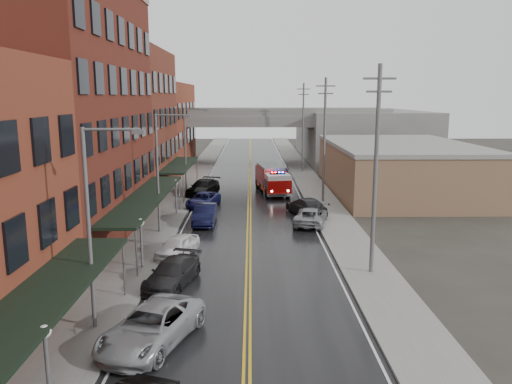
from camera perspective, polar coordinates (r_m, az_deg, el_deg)
name	(u,v)px	position (r m, az deg, el deg)	size (l,w,h in m)	color
road	(249,214)	(43.97, -0.78, -2.58)	(11.00, 160.00, 0.02)	black
sidewalk_left	(166,214)	(44.58, -10.21, -2.48)	(3.00, 160.00, 0.15)	slate
sidewalk_right	(332,214)	(44.52, 8.67, -2.45)	(3.00, 160.00, 0.15)	slate
curb_left	(185,214)	(44.34, -8.11, -2.49)	(0.30, 160.00, 0.15)	gray
curb_right	(313,214)	(44.29, 6.56, -2.47)	(0.30, 160.00, 0.15)	gray
brick_building_b	(61,114)	(38.24, -21.44, 8.27)	(9.00, 20.00, 18.00)	#561D16
brick_building_c	(124,123)	(55.01, -14.88, 7.66)	(9.00, 15.00, 15.00)	#5B2C1B
brick_building_far	(155,127)	(72.16, -11.42, 7.30)	(9.00, 20.00, 12.00)	brown
tan_building	(399,170)	(55.62, 15.99, 2.46)	(14.00, 22.00, 5.00)	brown
right_far_block	(359,135)	(84.88, 11.64, 6.44)	(18.00, 30.00, 8.00)	slate
awning_0	(36,304)	(19.81, -23.81, -11.58)	(2.60, 16.00, 3.09)	black
awning_1	(146,197)	(37.29, -12.42, -0.60)	(2.60, 18.00, 3.09)	black
awning_2	(180,165)	(54.30, -8.68, 3.07)	(2.60, 13.00, 3.09)	black
globe_lamp_0	(46,349)	(18.00, -22.89, -16.18)	(0.44, 0.44, 3.12)	#59595B
globe_lamp_1	(141,232)	(30.55, -13.02, -4.46)	(0.44, 0.44, 3.12)	#59595B
globe_lamp_2	(176,189)	(43.98, -9.15, 0.35)	(0.44, 0.44, 3.12)	#59595B
street_lamp_0	(94,217)	(22.40, -18.05, -2.72)	(2.64, 0.22, 9.00)	#59595B
street_lamp_1	(161,166)	(37.71, -10.85, 2.98)	(2.64, 0.22, 9.00)	#59595B
street_lamp_2	(188,145)	(53.43, -7.82, 5.35)	(2.64, 0.22, 9.00)	#59595B
utility_pole_0	(376,167)	(28.90, 13.52, 2.74)	(1.80, 0.24, 12.00)	#59595B
utility_pole_1	(324,138)	(48.43, 7.82, 6.12)	(1.80, 0.24, 12.00)	#59595B
utility_pole_2	(303,126)	(68.23, 5.40, 7.53)	(1.80, 0.24, 12.00)	#59595B
overpass	(250,125)	(74.88, -0.70, 7.62)	(40.00, 10.00, 7.50)	slate
fire_truck	(272,179)	(53.46, 1.89, 1.51)	(4.07, 8.11, 2.85)	#970806
parked_car_left_2	(152,326)	(22.01, -11.83, -14.77)	(2.67, 5.79, 1.61)	#9A9DA2
parked_car_left_3	(172,273)	(28.10, -9.53, -9.11)	(1.98, 4.88, 1.42)	black
parked_car_left_4	(177,246)	(32.94, -8.97, -6.12)	(1.63, 4.06, 1.38)	white
parked_car_left_5	(205,214)	(40.80, -5.86, -2.56)	(1.69, 4.86, 1.60)	black
parked_car_left_6	(203,200)	(47.16, -6.04, -0.89)	(2.24, 4.86, 1.35)	#14174C
parked_car_left_7	(203,188)	(52.72, -6.06, 0.51)	(2.27, 5.58, 1.62)	black
parked_car_right_0	(311,216)	(40.63, 6.28, -2.76)	(2.35, 5.10, 1.42)	gray
parked_car_right_1	(306,206)	(43.86, 5.77, -1.64)	(2.17, 5.34, 1.55)	black
parked_car_right_2	(280,177)	(59.81, 2.73, 1.77)	(1.85, 4.60, 1.57)	silver
parked_car_right_3	(280,174)	(62.29, 2.74, 2.10)	(1.59, 4.55, 1.50)	black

